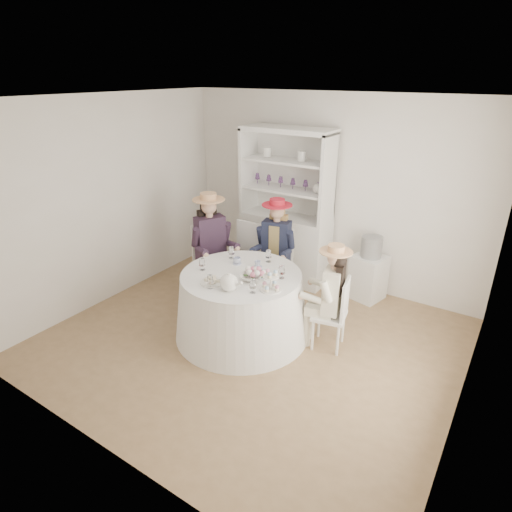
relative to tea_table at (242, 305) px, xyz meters
The scene contains 23 objects.
ground 0.44m from the tea_table, 17.42° to the right, with size 4.50×4.50×0.00m, color olive.
ceiling 2.31m from the tea_table, 17.42° to the right, with size 4.50×4.50×0.00m, color white.
wall_back 2.17m from the tea_table, 84.95° to the left, with size 4.50×4.50×0.00m, color silver.
wall_front 2.27m from the tea_table, 85.21° to the right, with size 4.50×4.50×0.00m, color silver.
wall_left 2.29m from the tea_table, behind, with size 4.50×4.50×0.00m, color silver.
wall_right 2.60m from the tea_table, ahead, with size 4.50×4.50×0.00m, color silver.
tea_table is the anchor object (origin of this frame).
hutch 1.75m from the tea_table, 101.98° to the left, with size 1.34×0.53×2.24m.
side_table 1.94m from the tea_table, 60.85° to the left, with size 0.40×0.40×0.63m, color silver.
hatbox 1.98m from the tea_table, 60.85° to the left, with size 0.28×0.28×0.28m, color black.
guest_left 1.12m from the tea_table, 148.19° to the left, with size 0.64×0.58×1.50m.
guest_mid 1.10m from the tea_table, 98.05° to the left, with size 0.53×0.56×1.42m.
guest_right 1.07m from the tea_table, 19.01° to the left, with size 0.50×0.47×1.26m.
spare_chair 1.24m from the tea_table, 116.49° to the left, with size 0.43×0.43×1.04m.
teacup_a 0.52m from the tea_table, 135.18° to the left, with size 0.09×0.09×0.07m, color white.
teacup_b 0.51m from the tea_table, 77.07° to the left, with size 0.08×0.08×0.07m, color white.
teacup_c 0.51m from the tea_table, 15.10° to the left, with size 0.09×0.09×0.07m, color white.
flower_bowl 0.48m from the tea_table, 21.36° to the right, with size 0.24×0.24×0.06m, color white.
flower_arrangement 0.53m from the tea_table, ahead, with size 0.18×0.18×0.07m.
table_teapot 0.64m from the tea_table, 73.29° to the right, with size 0.27×0.19×0.21m.
sandwich_plate 0.56m from the tea_table, 111.37° to the right, with size 0.27×0.27×0.06m.
cupcake_stand 0.70m from the tea_table, 16.56° to the right, with size 0.23×0.23×0.22m.
stemware_set 0.48m from the tea_table, 66.04° to the right, with size 0.96×1.00×0.15m.
Camera 1 is at (2.38, -3.54, 2.94)m, focal length 30.00 mm.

